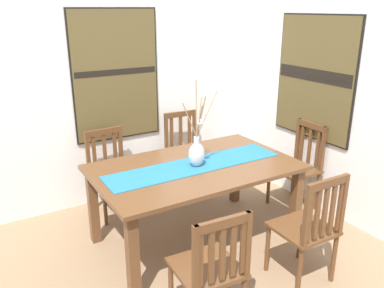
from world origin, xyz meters
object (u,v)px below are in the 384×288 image
(chair_3, at_px, (211,268))
(painting_on_side_wall, at_px, (315,78))
(dining_table, at_px, (195,176))
(chair_0, at_px, (111,171))
(chair_1, at_px, (309,227))
(chair_4, at_px, (186,153))
(centerpiece_vase, at_px, (197,151))
(painting_on_back_wall, at_px, (116,76))
(chair_2, at_px, (299,165))

(chair_3, xyz_separation_m, painting_on_side_wall, (1.93, 1.04, 0.89))
(dining_table, distance_m, chair_0, 1.04)
(chair_0, distance_m, chair_3, 1.88)
(chair_1, distance_m, chair_4, 1.88)
(chair_3, distance_m, chair_4, 2.11)
(chair_1, bearing_deg, chair_4, 89.76)
(chair_0, relative_size, chair_4, 0.94)
(centerpiece_vase, distance_m, chair_3, 1.12)
(painting_on_back_wall, bearing_deg, chair_0, -127.29)
(chair_0, distance_m, painting_on_side_wall, 2.29)
(chair_1, bearing_deg, chair_3, -178.49)
(painting_on_back_wall, bearing_deg, chair_4, -21.47)
(painting_on_side_wall, bearing_deg, painting_on_back_wall, 146.40)
(dining_table, height_order, chair_1, chair_1)
(chair_0, bearing_deg, painting_on_side_wall, -23.49)
(chair_2, height_order, chair_4, chair_4)
(dining_table, distance_m, chair_2, 1.31)
(dining_table, relative_size, chair_4, 1.88)
(chair_0, height_order, chair_4, chair_4)
(chair_0, height_order, chair_1, chair_1)
(centerpiece_vase, distance_m, painting_on_side_wall, 1.55)
(chair_0, relative_size, chair_2, 0.95)
(centerpiece_vase, xyz_separation_m, chair_3, (-0.46, -0.93, -0.41))
(chair_1, distance_m, painting_on_side_wall, 1.69)
(painting_on_back_wall, bearing_deg, chair_3, -96.10)
(chair_2, bearing_deg, painting_on_back_wall, 142.12)
(dining_table, bearing_deg, chair_1, -64.50)
(chair_3, bearing_deg, chair_0, 89.75)
(chair_2, bearing_deg, chair_0, 152.94)
(chair_1, height_order, painting_on_side_wall, painting_on_side_wall)
(chair_0, xyz_separation_m, painting_on_back_wall, (0.22, 0.29, 0.92))
(chair_1, relative_size, chair_2, 1.01)
(centerpiece_vase, height_order, chair_2, centerpiece_vase)
(centerpiece_vase, bearing_deg, painting_on_back_wall, 100.50)
(chair_0, relative_size, chair_3, 0.98)
(chair_0, distance_m, chair_2, 1.97)
(chair_1, relative_size, painting_on_side_wall, 0.74)
(chair_1, xyz_separation_m, chair_2, (0.86, 0.96, -0.01))
(dining_table, height_order, painting_on_back_wall, painting_on_back_wall)
(chair_0, bearing_deg, chair_3, -90.25)
(centerpiece_vase, relative_size, chair_2, 0.81)
(chair_2, distance_m, painting_on_side_wall, 0.92)
(dining_table, distance_m, painting_on_back_wall, 1.43)
(chair_4, height_order, painting_on_back_wall, painting_on_back_wall)
(chair_3, bearing_deg, chair_1, 1.51)
(centerpiece_vase, xyz_separation_m, painting_on_side_wall, (1.47, 0.11, 0.48))
(centerpiece_vase, height_order, chair_0, centerpiece_vase)
(centerpiece_vase, height_order, chair_3, centerpiece_vase)
(centerpiece_vase, distance_m, chair_2, 1.36)
(centerpiece_vase, height_order, painting_on_back_wall, painting_on_back_wall)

